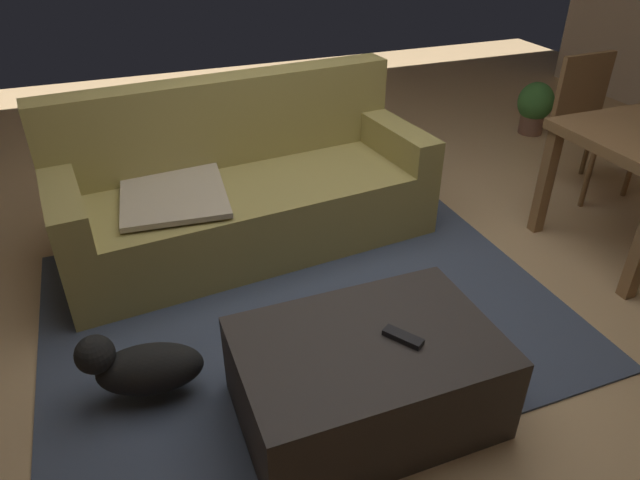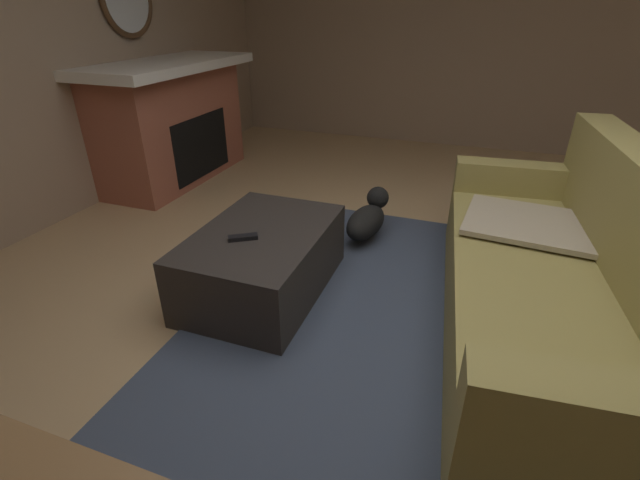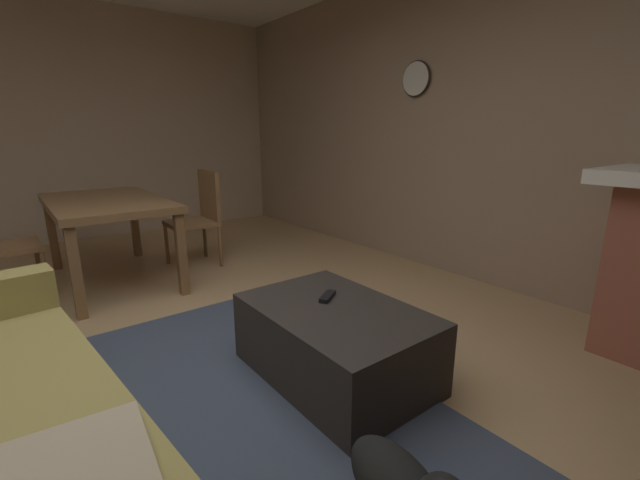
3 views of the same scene
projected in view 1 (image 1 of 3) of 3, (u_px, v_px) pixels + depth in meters
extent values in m
plane|color=tan|center=(351.00, 295.00, 3.11)|extent=(9.57, 9.57, 0.00)
cube|color=#3D475B|center=(304.00, 307.00, 3.01)|extent=(2.60, 2.00, 0.01)
cube|color=#9E8E4C|center=(249.00, 212.00, 3.47)|extent=(2.25, 1.08, 0.42)
cube|color=#9E8E4C|center=(225.00, 120.00, 3.47)|extent=(2.18, 0.41, 0.53)
cube|color=#9E8E4C|center=(391.00, 137.00, 3.68)|extent=(0.26, 0.88, 0.20)
cube|color=#9E8E4C|center=(62.00, 201.00, 2.92)|extent=(0.26, 0.88, 0.20)
cube|color=tan|center=(173.00, 191.00, 3.17)|extent=(0.62, 0.79, 0.03)
cube|color=#2D2826|center=(366.00, 378.00, 2.31)|extent=(1.02, 0.68, 0.40)
cube|color=black|center=(403.00, 337.00, 2.20)|extent=(0.13, 0.16, 0.02)
cube|color=brown|center=(545.00, 182.00, 3.52)|extent=(0.07, 0.07, 0.68)
cube|color=brown|center=(595.00, 133.00, 3.97)|extent=(0.46, 0.46, 0.04)
cube|color=brown|center=(583.00, 89.00, 3.99)|extent=(0.44, 0.06, 0.48)
cylinder|color=brown|center=(631.00, 169.00, 4.00)|extent=(0.04, 0.04, 0.41)
cylinder|color=brown|center=(587.00, 179.00, 3.87)|extent=(0.04, 0.04, 0.41)
cylinder|color=brown|center=(587.00, 149.00, 4.32)|extent=(0.04, 0.04, 0.41)
cylinder|color=brown|center=(546.00, 157.00, 4.18)|extent=(0.04, 0.04, 0.41)
cylinder|color=brown|center=(531.00, 124.00, 5.11)|extent=(0.21, 0.21, 0.17)
ellipsoid|color=#387233|center=(536.00, 102.00, 5.00)|extent=(0.31, 0.31, 0.34)
ellipsoid|color=black|center=(150.00, 369.00, 2.41)|extent=(0.48, 0.29, 0.22)
sphere|color=black|center=(95.00, 354.00, 2.31)|extent=(0.16, 0.16, 0.16)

